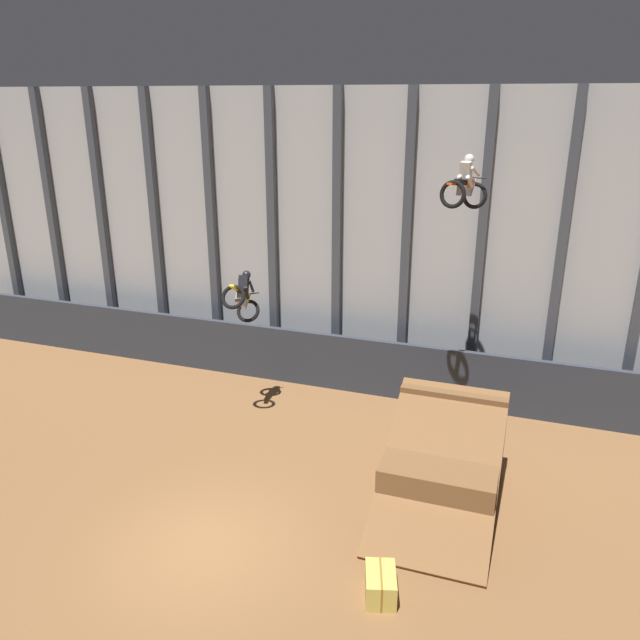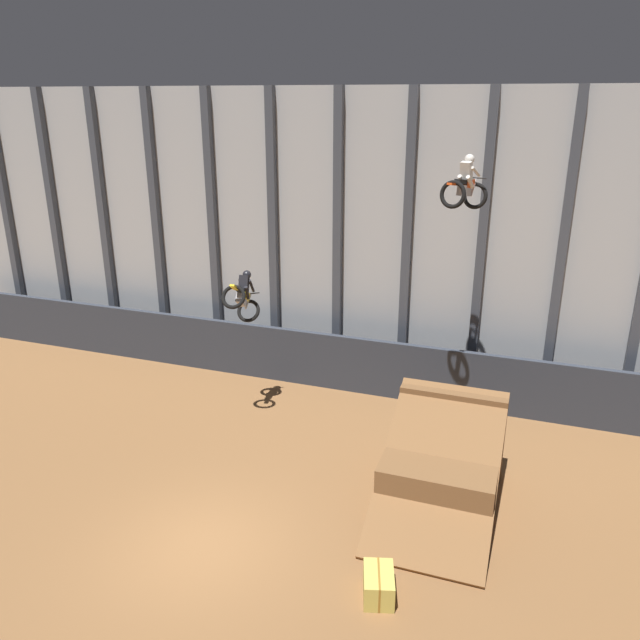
# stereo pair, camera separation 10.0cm
# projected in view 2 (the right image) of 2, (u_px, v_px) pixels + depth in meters

# --- Properties ---
(ground_plane) EXTENTS (60.00, 60.00, 0.00)m
(ground_plane) POSITION_uv_depth(u_px,v_px,m) (203.00, 546.00, 13.91)
(ground_plane) COLOR brown
(arena_back_wall) EXTENTS (32.00, 0.40, 9.80)m
(arena_back_wall) POSITION_uv_depth(u_px,v_px,m) (339.00, 240.00, 20.95)
(arena_back_wall) COLOR #ADB2B7
(arena_back_wall) RESTS_ON ground_plane
(lower_barrier) EXTENTS (31.36, 0.20, 1.95)m
(lower_barrier) POSITION_uv_depth(u_px,v_px,m) (327.00, 361.00, 21.22)
(lower_barrier) COLOR #2D333D
(lower_barrier) RESTS_ON ground_plane
(dirt_ramp) EXTENTS (2.74, 4.51, 2.49)m
(dirt_ramp) POSITION_uv_depth(u_px,v_px,m) (443.00, 464.00, 15.50)
(dirt_ramp) COLOR brown
(dirt_ramp) RESTS_ON ground_plane
(rider_bike_left_air) EXTENTS (0.88, 1.75, 1.67)m
(rider_bike_left_air) POSITION_uv_depth(u_px,v_px,m) (242.00, 297.00, 18.54)
(rider_bike_left_air) COLOR black
(rider_bike_right_air) EXTENTS (1.20, 1.79, 1.54)m
(rider_bike_right_air) POSITION_uv_depth(u_px,v_px,m) (465.00, 186.00, 16.59)
(rider_bike_right_air) COLOR black
(hay_bale_trackside) EXTENTS (0.83, 1.03, 0.57)m
(hay_bale_trackside) POSITION_uv_depth(u_px,v_px,m) (379.00, 585.00, 12.44)
(hay_bale_trackside) COLOR #CCB751
(hay_bale_trackside) RESTS_ON ground_plane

